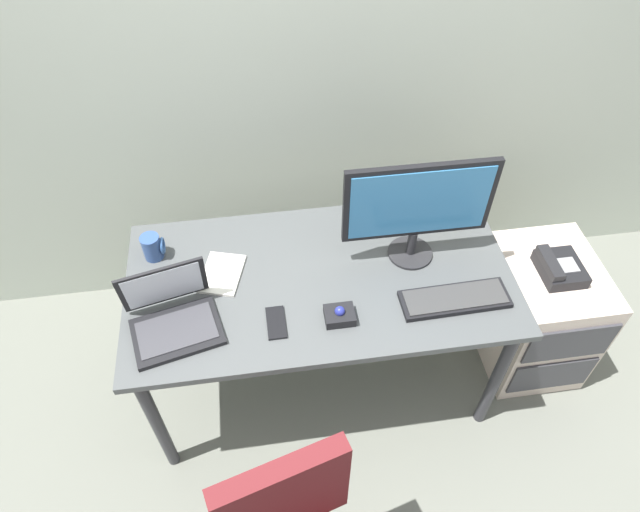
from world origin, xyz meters
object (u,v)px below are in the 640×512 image
object	(u,v)px
file_cabinet	(536,313)
paper_notepad	(222,274)
trackball_mouse	(340,315)
monitor_main	(418,206)
cell_phone	(276,323)
desk_phone	(559,268)
banana	(444,214)
keyboard	(455,299)
laptop	(172,315)
coffee_mug	(153,247)

from	to	relation	value
file_cabinet	paper_notepad	bearing A→B (deg)	177.25
trackball_mouse	monitor_main	bearing A→B (deg)	39.23
file_cabinet	trackball_mouse	distance (m)	1.10
cell_phone	desk_phone	bearing A→B (deg)	8.09
trackball_mouse	banana	world-z (taller)	trackball_mouse
monitor_main	desk_phone	bearing A→B (deg)	-7.57
cell_phone	monitor_main	bearing A→B (deg)	24.44
keyboard	banana	size ratio (longest dim) A/B	2.17
trackball_mouse	cell_phone	size ratio (longest dim) A/B	0.77
desk_phone	trackball_mouse	distance (m)	0.99
keyboard	cell_phone	size ratio (longest dim) A/B	2.91
desk_phone	monitor_main	distance (m)	0.73
trackball_mouse	banana	size ratio (longest dim) A/B	0.58
file_cabinet	monitor_main	xyz separation A→B (m)	(-0.64, 0.07, 0.70)
monitor_main	laptop	bearing A→B (deg)	-167.31
file_cabinet	cell_phone	world-z (taller)	cell_phone
monitor_main	keyboard	distance (m)	0.38
cell_phone	banana	bearing A→B (deg)	30.21
file_cabinet	banana	bearing A→B (deg)	149.74
coffee_mug	paper_notepad	bearing A→B (deg)	-27.59
trackball_mouse	cell_phone	xyz separation A→B (m)	(-0.23, 0.01, -0.02)
coffee_mug	paper_notepad	size ratio (longest dim) A/B	0.52
monitor_main	laptop	distance (m)	0.98
keyboard	banana	xyz separation A→B (m)	(0.09, 0.45, 0.01)
file_cabinet	coffee_mug	size ratio (longest dim) A/B	5.61
paper_notepad	file_cabinet	bearing A→B (deg)	-2.75
laptop	paper_notepad	xyz separation A→B (m)	(0.18, 0.21, -0.05)
desk_phone	banana	size ratio (longest dim) A/B	1.05
file_cabinet	cell_phone	xyz separation A→B (m)	(-1.21, -0.20, 0.44)
file_cabinet	laptop	world-z (taller)	laptop
laptop	coffee_mug	size ratio (longest dim) A/B	3.33
desk_phone	keyboard	bearing A→B (deg)	-161.83
file_cabinet	keyboard	size ratio (longest dim) A/B	1.48
desk_phone	banana	xyz separation A→B (m)	(-0.43, 0.27, 0.11)
laptop	trackball_mouse	world-z (taller)	laptop
desk_phone	cell_phone	xyz separation A→B (m)	(-1.20, -0.18, 0.10)
laptop	cell_phone	xyz separation A→B (m)	(0.37, -0.05, -0.05)
trackball_mouse	coffee_mug	xyz separation A→B (m)	(-0.68, 0.41, 0.03)
monitor_main	keyboard	bearing A→B (deg)	-67.69
monitor_main	cell_phone	bearing A→B (deg)	-155.16
file_cabinet	banana	world-z (taller)	banana
desk_phone	monitor_main	size ratio (longest dim) A/B	0.35
desk_phone	banana	distance (m)	0.53
desk_phone	trackball_mouse	xyz separation A→B (m)	(-0.97, -0.19, 0.12)
trackball_mouse	keyboard	bearing A→B (deg)	2.32
banana	desk_phone	bearing A→B (deg)	-32.32
file_cabinet	banana	size ratio (longest dim) A/B	3.22
monitor_main	coffee_mug	distance (m)	1.05
coffee_mug	paper_notepad	xyz separation A→B (m)	(0.26, -0.14, -0.05)
monitor_main	trackball_mouse	bearing A→B (deg)	-140.77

